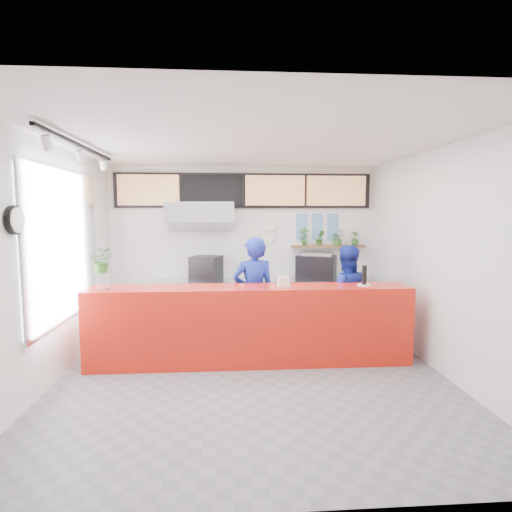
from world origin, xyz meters
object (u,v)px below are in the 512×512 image
(service_counter, at_px, (250,325))
(espresso_machine, at_px, (316,267))
(staff_right, at_px, (345,298))
(pepper_mill, at_px, (364,275))
(staff_center, at_px, (254,295))
(panini_oven, at_px, (206,268))

(service_counter, bearing_deg, espresso_machine, 53.42)
(staff_right, xyz_separation_m, pepper_mill, (0.11, -0.50, 0.43))
(espresso_machine, xyz_separation_m, staff_center, (-1.26, -1.34, -0.24))
(panini_oven, height_order, espresso_machine, espresso_machine)
(service_counter, relative_size, staff_center, 2.54)
(panini_oven, relative_size, staff_center, 0.28)
(panini_oven, relative_size, pepper_mill, 1.82)
(panini_oven, height_order, pepper_mill, pepper_mill)
(service_counter, distance_m, staff_right, 1.61)
(service_counter, height_order, staff_right, staff_right)
(staff_right, relative_size, pepper_mill, 6.02)
(espresso_machine, relative_size, staff_right, 0.43)
(staff_center, bearing_deg, panini_oven, -66.84)
(service_counter, bearing_deg, staff_center, 80.52)
(staff_center, bearing_deg, service_counter, 73.15)
(espresso_machine, bearing_deg, staff_center, -111.17)
(service_counter, relative_size, pepper_mill, 16.58)
(service_counter, xyz_separation_m, espresso_machine, (1.34, 1.80, 0.57))
(service_counter, bearing_deg, pepper_mill, -0.60)
(service_counter, distance_m, pepper_mill, 1.77)
(service_counter, xyz_separation_m, pepper_mill, (1.62, -0.02, 0.70))
(espresso_machine, distance_m, staff_center, 1.85)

